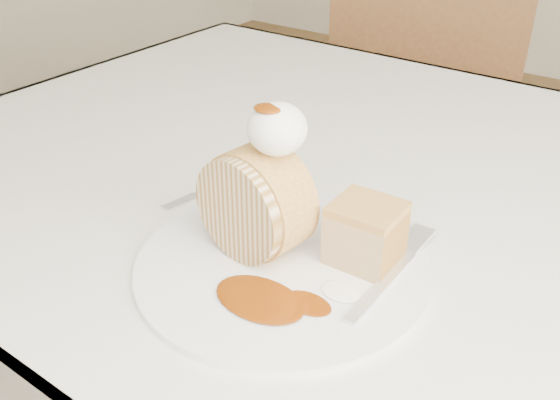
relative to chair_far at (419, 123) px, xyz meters
The scene contains 10 objects.
table 0.82m from the chair_far, 65.97° to the right, with size 1.40×0.90×0.75m.
chair_far is the anchor object (origin of this frame).
plate 1.02m from the chair_far, 73.98° to the right, with size 0.28×0.28×0.01m, color white.
roulade_slice 1.02m from the chair_far, 75.86° to the right, with size 0.11×0.11×0.06m, color #CBB48D.
cake_chunk 1.00m from the chair_far, 69.65° to the right, with size 0.06×0.06×0.05m, color tan.
whipped_cream 1.04m from the chair_far, 74.71° to the right, with size 0.05×0.05×0.05m, color white.
caramel_drizzle 1.06m from the chair_far, 75.06° to the right, with size 0.03×0.02×0.01m, color #652904.
caramel_pool 1.08m from the chair_far, 73.92° to the right, with size 0.09×0.06×0.00m, color #652904, non-canonical shape.
fork 1.03m from the chair_far, 68.32° to the right, with size 0.02×0.17×0.00m, color silver.
spoon 0.92m from the chair_far, 82.32° to the right, with size 0.03×0.18×0.00m, color silver.
Camera 1 is at (0.23, -0.41, 1.11)m, focal length 40.00 mm.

